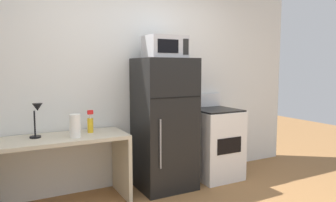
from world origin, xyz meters
TOP-DOWN VIEW (x-y plane):
  - wall_back_white at (0.00, 1.70)m, footprint 5.00×0.10m
  - desk at (-0.92, 1.34)m, footprint 1.30×0.57m
  - desk_lamp at (-1.16, 1.40)m, footprint 0.14×0.12m
  - spray_bottle at (-0.62, 1.41)m, footprint 0.06×0.06m
  - paper_towel_roll at (-0.82, 1.24)m, footprint 0.11×0.11m
  - refrigerator at (0.25, 1.33)m, footprint 0.65×0.62m
  - microwave at (0.26, 1.31)m, footprint 0.46×0.35m
  - oven_range at (1.01, 1.33)m, footprint 0.58×0.61m

SIDE VIEW (x-z plane):
  - oven_range at x=1.01m, z-range -0.08..1.02m
  - desk at x=-0.92m, z-range 0.16..0.91m
  - refrigerator at x=0.25m, z-range 0.00..1.57m
  - spray_bottle at x=-0.62m, z-range 0.72..0.97m
  - paper_towel_roll at x=-0.82m, z-range 0.75..0.99m
  - desk_lamp at x=-1.16m, z-range 0.81..1.17m
  - wall_back_white at x=0.00m, z-range 0.00..2.60m
  - microwave at x=0.26m, z-range 1.57..1.83m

